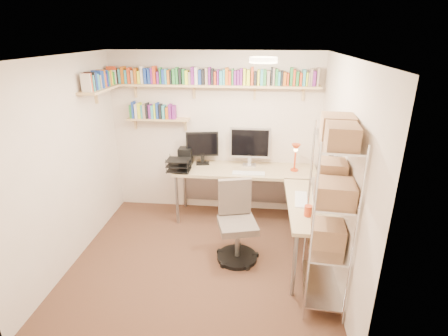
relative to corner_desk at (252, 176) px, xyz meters
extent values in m
plane|color=#46261E|center=(-0.60, -0.91, -0.81)|extent=(3.20, 3.20, 0.00)
cube|color=beige|center=(-0.60, 0.59, 0.44)|extent=(3.20, 0.04, 2.50)
cube|color=beige|center=(-2.20, -0.91, 0.44)|extent=(0.04, 3.00, 2.50)
cube|color=beige|center=(1.00, -0.91, 0.44)|extent=(0.04, 3.00, 2.50)
cube|color=beige|center=(-0.60, -2.41, 0.44)|extent=(3.20, 0.04, 2.50)
cube|color=white|center=(-0.60, -0.91, 1.69)|extent=(3.20, 3.00, 0.04)
cube|color=white|center=(0.99, -0.36, 0.74)|extent=(0.01, 0.30, 0.42)
cube|color=silver|center=(0.99, -0.76, 0.69)|extent=(0.01, 0.28, 0.38)
cylinder|color=#FFEAC6|center=(0.10, -0.71, 1.65)|extent=(0.30, 0.30, 0.06)
cube|color=tan|center=(-0.60, 0.46, 1.21)|extent=(3.05, 0.25, 0.03)
cube|color=tan|center=(-2.08, 0.04, 1.21)|extent=(0.25, 1.00, 0.03)
cube|color=tan|center=(-1.45, 0.49, 0.69)|extent=(0.95, 0.20, 0.02)
cube|color=tan|center=(-1.80, 0.53, 1.14)|extent=(0.03, 0.20, 0.20)
cube|color=tan|center=(-0.90, 0.53, 1.14)|extent=(0.03, 0.20, 0.20)
cube|color=tan|center=(0.00, 0.53, 1.14)|extent=(0.03, 0.20, 0.20)
cube|color=tan|center=(0.70, 0.53, 1.14)|extent=(0.03, 0.20, 0.20)
cube|color=red|center=(-2.06, 0.46, 1.33)|extent=(0.04, 0.14, 0.21)
cube|color=black|center=(-2.01, 0.46, 1.32)|extent=(0.04, 0.13, 0.19)
cube|color=teal|center=(-1.97, 0.46, 1.33)|extent=(0.03, 0.13, 0.21)
cube|color=#C36016|center=(-1.92, 0.46, 1.34)|extent=(0.04, 0.13, 0.24)
cube|color=teal|center=(-1.88, 0.46, 1.32)|extent=(0.03, 0.14, 0.19)
cube|color=red|center=(-1.83, 0.46, 1.33)|extent=(0.04, 0.13, 0.22)
cube|color=gray|center=(-1.78, 0.46, 1.31)|extent=(0.04, 0.11, 0.19)
cube|color=#C36016|center=(-1.74, 0.46, 1.33)|extent=(0.04, 0.11, 0.22)
cube|color=yellow|center=(-1.68, 0.46, 1.31)|extent=(0.04, 0.11, 0.18)
cube|color=beige|center=(-1.64, 0.46, 1.34)|extent=(0.04, 0.12, 0.25)
cube|color=#1D3E9A|center=(-1.59, 0.46, 1.33)|extent=(0.04, 0.15, 0.22)
cube|color=#1D3E9A|center=(-1.53, 0.46, 1.33)|extent=(0.04, 0.13, 0.22)
cube|color=#6E1F76|center=(-1.49, 0.46, 1.33)|extent=(0.03, 0.13, 0.22)
cube|color=red|center=(-1.45, 0.46, 1.35)|extent=(0.04, 0.13, 0.25)
cube|color=#6E1F76|center=(-1.40, 0.46, 1.31)|extent=(0.03, 0.14, 0.17)
cube|color=#2A7E38|center=(-1.36, 0.46, 1.34)|extent=(0.02, 0.12, 0.23)
cube|color=#1D3E9A|center=(-1.32, 0.46, 1.32)|extent=(0.04, 0.15, 0.20)
cube|color=teal|center=(-1.28, 0.46, 1.33)|extent=(0.03, 0.15, 0.21)
cube|color=#C36016|center=(-1.25, 0.46, 1.32)|extent=(0.03, 0.14, 0.20)
cube|color=black|center=(-1.21, 0.46, 1.32)|extent=(0.03, 0.13, 0.19)
cube|color=#2A7E38|center=(-1.17, 0.46, 1.33)|extent=(0.04, 0.13, 0.21)
cube|color=#2A7E38|center=(-1.12, 0.46, 1.34)|extent=(0.03, 0.13, 0.24)
cube|color=black|center=(-1.08, 0.46, 1.33)|extent=(0.04, 0.11, 0.22)
cube|color=#2A7E38|center=(-1.03, 0.46, 1.33)|extent=(0.04, 0.11, 0.21)
cube|color=yellow|center=(-0.98, 0.46, 1.32)|extent=(0.04, 0.12, 0.19)
cube|color=gray|center=(-0.94, 0.46, 1.31)|extent=(0.03, 0.11, 0.17)
cube|color=#6E1F76|center=(-0.89, 0.46, 1.34)|extent=(0.04, 0.14, 0.24)
cube|color=beige|center=(-0.84, 0.46, 1.34)|extent=(0.04, 0.13, 0.24)
cube|color=#1D3E9A|center=(-0.79, 0.46, 1.32)|extent=(0.04, 0.12, 0.20)
cube|color=black|center=(-0.74, 0.46, 1.33)|extent=(0.04, 0.14, 0.21)
cube|color=gray|center=(-0.69, 0.46, 1.34)|extent=(0.04, 0.12, 0.23)
cube|color=#6E1F76|center=(-0.65, 0.46, 1.34)|extent=(0.03, 0.14, 0.24)
cube|color=black|center=(-0.61, 0.46, 1.33)|extent=(0.04, 0.13, 0.22)
cube|color=red|center=(-0.57, 0.46, 1.31)|extent=(0.03, 0.11, 0.18)
cube|color=#6E1F76|center=(-0.53, 0.46, 1.33)|extent=(0.02, 0.14, 0.21)
cube|color=teal|center=(-0.49, 0.46, 1.32)|extent=(0.04, 0.14, 0.19)
cube|color=teal|center=(-0.44, 0.46, 1.33)|extent=(0.03, 0.13, 0.21)
cube|color=#C36016|center=(-0.40, 0.46, 1.34)|extent=(0.04, 0.14, 0.23)
cube|color=red|center=(-0.36, 0.46, 1.32)|extent=(0.04, 0.13, 0.19)
cube|color=#2A7E38|center=(-0.32, 0.46, 1.33)|extent=(0.02, 0.14, 0.22)
cube|color=#6E1F76|center=(-0.28, 0.46, 1.32)|extent=(0.04, 0.13, 0.20)
cube|color=#6E1F76|center=(-0.24, 0.46, 1.32)|extent=(0.03, 0.12, 0.20)
cube|color=#6E1F76|center=(-0.20, 0.46, 1.33)|extent=(0.03, 0.13, 0.23)
cube|color=yellow|center=(-0.15, 0.46, 1.33)|extent=(0.03, 0.12, 0.23)
cube|color=yellow|center=(-0.10, 0.46, 1.33)|extent=(0.04, 0.13, 0.21)
cube|color=red|center=(-0.04, 0.46, 1.34)|extent=(0.03, 0.12, 0.25)
cube|color=black|center=(0.00, 0.46, 1.31)|extent=(0.04, 0.12, 0.19)
cube|color=yellow|center=(0.05, 0.46, 1.33)|extent=(0.03, 0.15, 0.21)
cube|color=teal|center=(0.09, 0.46, 1.33)|extent=(0.04, 0.12, 0.22)
cube|color=#2A7E38|center=(0.13, 0.46, 1.33)|extent=(0.04, 0.11, 0.22)
cube|color=gray|center=(0.19, 0.46, 1.32)|extent=(0.04, 0.14, 0.20)
cube|color=black|center=(0.23, 0.46, 1.34)|extent=(0.02, 0.12, 0.24)
cube|color=gray|center=(0.26, 0.46, 1.34)|extent=(0.03, 0.12, 0.24)
cube|color=#2A7E38|center=(0.30, 0.46, 1.33)|extent=(0.03, 0.13, 0.22)
cube|color=teal|center=(0.33, 0.46, 1.31)|extent=(0.03, 0.12, 0.18)
cube|color=black|center=(0.37, 0.46, 1.32)|extent=(0.03, 0.13, 0.20)
cube|color=#C36016|center=(0.41, 0.46, 1.31)|extent=(0.04, 0.14, 0.18)
cube|color=red|center=(0.45, 0.46, 1.31)|extent=(0.02, 0.15, 0.17)
cube|color=#2A7E38|center=(0.50, 0.46, 1.34)|extent=(0.04, 0.11, 0.24)
cube|color=red|center=(0.54, 0.46, 1.33)|extent=(0.03, 0.14, 0.22)
cube|color=#2A7E38|center=(0.58, 0.46, 1.32)|extent=(0.04, 0.13, 0.19)
cube|color=red|center=(0.63, 0.46, 1.31)|extent=(0.03, 0.15, 0.17)
cube|color=teal|center=(0.67, 0.46, 1.33)|extent=(0.04, 0.14, 0.22)
cube|color=yellow|center=(0.72, 0.46, 1.31)|extent=(0.02, 0.11, 0.18)
cube|color=gray|center=(0.74, 0.46, 1.32)|extent=(0.02, 0.15, 0.19)
cube|color=gray|center=(0.78, 0.46, 1.34)|extent=(0.03, 0.12, 0.23)
cube|color=#6E1F76|center=(0.81, 0.46, 1.32)|extent=(0.04, 0.13, 0.20)
cube|color=gray|center=(0.86, 0.46, 1.34)|extent=(0.03, 0.14, 0.24)
cube|color=beige|center=(-2.08, -0.40, 1.34)|extent=(0.13, 0.02, 0.23)
cube|color=red|center=(-2.08, -0.36, 1.34)|extent=(0.12, 0.03, 0.23)
cube|color=teal|center=(-2.08, -0.32, 1.32)|extent=(0.14, 0.03, 0.20)
cube|color=black|center=(-2.08, -0.29, 1.34)|extent=(0.14, 0.03, 0.24)
cube|color=#1D3E9A|center=(-2.08, -0.25, 1.33)|extent=(0.12, 0.02, 0.22)
cube|color=#1D3E9A|center=(-2.08, -0.21, 1.33)|extent=(0.12, 0.03, 0.22)
cube|color=teal|center=(-2.08, -0.16, 1.32)|extent=(0.12, 0.04, 0.20)
cube|color=gray|center=(-2.08, -0.12, 1.31)|extent=(0.14, 0.03, 0.18)
cube|color=#1D3E9A|center=(-2.08, -0.09, 1.34)|extent=(0.13, 0.04, 0.23)
cube|color=#1D3E9A|center=(-2.08, -0.04, 1.33)|extent=(0.14, 0.04, 0.22)
cube|color=teal|center=(-2.08, 0.00, 1.31)|extent=(0.11, 0.02, 0.17)
cube|color=#C36016|center=(-2.08, 0.04, 1.34)|extent=(0.12, 0.04, 0.23)
cube|color=#6E1F76|center=(-2.08, 0.08, 1.31)|extent=(0.11, 0.03, 0.18)
cube|color=#1D3E9A|center=(-2.08, 0.11, 1.33)|extent=(0.14, 0.02, 0.22)
cube|color=#2A7E38|center=(-2.08, 0.15, 1.32)|extent=(0.14, 0.03, 0.21)
cube|color=beige|center=(-2.08, 0.18, 1.32)|extent=(0.11, 0.04, 0.19)
cube|color=#C36016|center=(-2.08, 0.23, 1.32)|extent=(0.11, 0.04, 0.21)
cube|color=yellow|center=(-2.08, 0.28, 1.32)|extent=(0.11, 0.04, 0.20)
cube|color=#2A7E38|center=(-2.08, 0.32, 1.31)|extent=(0.14, 0.03, 0.17)
cube|color=beige|center=(-2.08, 0.36, 1.32)|extent=(0.15, 0.03, 0.20)
cube|color=red|center=(-2.08, 0.40, 1.34)|extent=(0.14, 0.03, 0.24)
cube|color=red|center=(-2.08, 0.44, 1.32)|extent=(0.15, 0.04, 0.19)
cube|color=#2A7E38|center=(-1.86, 0.49, 0.80)|extent=(0.04, 0.12, 0.20)
cube|color=#1D3E9A|center=(-1.83, 0.49, 0.82)|extent=(0.03, 0.15, 0.25)
cube|color=beige|center=(-1.78, 0.49, 0.81)|extent=(0.04, 0.13, 0.21)
cube|color=yellow|center=(-1.74, 0.49, 0.81)|extent=(0.04, 0.12, 0.23)
cube|color=teal|center=(-1.69, 0.49, 0.80)|extent=(0.03, 0.11, 0.20)
cube|color=gray|center=(-1.65, 0.49, 0.80)|extent=(0.04, 0.14, 0.21)
cube|color=black|center=(-1.61, 0.49, 0.81)|extent=(0.03, 0.13, 0.23)
cube|color=#6E1F76|center=(-1.57, 0.49, 0.80)|extent=(0.03, 0.14, 0.21)
cube|color=teal|center=(-1.53, 0.49, 0.80)|extent=(0.03, 0.14, 0.20)
cube|color=yellow|center=(-1.49, 0.49, 0.81)|extent=(0.02, 0.11, 0.22)
cube|color=#1D3E9A|center=(-1.45, 0.49, 0.82)|extent=(0.03, 0.12, 0.24)
cube|color=black|center=(-1.41, 0.49, 0.81)|extent=(0.04, 0.11, 0.22)
cube|color=teal|center=(-1.36, 0.49, 0.80)|extent=(0.04, 0.13, 0.20)
cube|color=#C36016|center=(-1.30, 0.49, 0.78)|extent=(0.04, 0.12, 0.17)
cube|color=#6E1F76|center=(-1.26, 0.49, 0.81)|extent=(0.04, 0.12, 0.22)
cube|color=#6E1F76|center=(-1.20, 0.49, 0.80)|extent=(0.04, 0.13, 0.20)
cube|color=tan|center=(-0.10, 0.27, -0.01)|extent=(2.12, 0.67, 0.04)
cube|color=tan|center=(0.79, -0.77, -0.01)|extent=(0.67, 1.45, 0.04)
cylinder|color=gray|center=(-1.11, -0.01, -0.42)|extent=(0.04, 0.04, 0.78)
cylinder|color=gray|center=(-1.11, 0.55, -0.42)|extent=(0.04, 0.04, 0.78)
cylinder|color=gray|center=(1.07, 0.55, -0.42)|extent=(0.04, 0.04, 0.78)
cylinder|color=gray|center=(0.51, -1.44, -0.42)|extent=(0.04, 0.04, 0.78)
cylinder|color=gray|center=(1.07, -1.44, -0.42)|extent=(0.04, 0.04, 0.78)
cube|color=gray|center=(-0.10, 0.56, -0.37)|extent=(2.01, 0.02, 0.61)
cube|color=silver|center=(-0.05, 0.40, 0.38)|extent=(0.61, 0.03, 0.47)
cube|color=black|center=(-0.05, 0.38, 0.38)|extent=(0.55, 0.00, 0.40)
cube|color=black|center=(-0.77, 0.40, 0.33)|extent=(0.49, 0.03, 0.38)
cube|color=black|center=(0.94, -0.71, 0.36)|extent=(0.03, 0.65, 0.42)
cube|color=white|center=(0.92, -0.71, 0.36)|extent=(0.00, 0.58, 0.36)
cube|color=white|center=(-0.05, 0.07, 0.02)|extent=(0.47, 0.14, 0.02)
cube|color=white|center=(0.62, -0.71, 0.02)|extent=(0.14, 0.45, 0.02)
cylinder|color=#B9360F|center=(0.62, 0.27, 0.02)|extent=(0.11, 0.11, 0.02)
cylinder|color=#B9360F|center=(0.62, 0.27, 0.19)|extent=(0.03, 0.03, 0.31)
cone|color=#B9360F|center=(0.62, 0.27, 0.37)|extent=(0.13, 0.13, 0.10)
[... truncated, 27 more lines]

